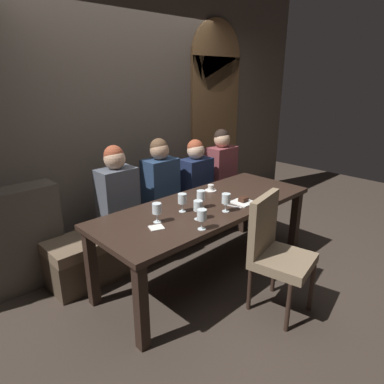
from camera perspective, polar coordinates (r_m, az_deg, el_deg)
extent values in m
plane|color=#382D26|center=(3.46, 2.45, -13.53)|extent=(9.00, 9.00, 0.00)
cube|color=brown|center=(3.87, -10.77, 13.36)|extent=(6.00, 0.12, 3.00)
cube|color=brown|center=(4.76, 3.85, 9.19)|extent=(0.90, 0.05, 2.10)
cylinder|color=brown|center=(4.69, 4.16, 21.92)|extent=(0.90, 0.05, 0.90)
cube|color=black|center=(2.49, -8.61, -18.69)|extent=(0.08, 0.08, 0.69)
cube|color=black|center=(3.87, 17.01, -4.89)|extent=(0.08, 0.08, 0.69)
cube|color=black|center=(3.00, -16.64, -12.19)|extent=(0.08, 0.08, 0.69)
cube|color=black|center=(4.21, 8.76, -2.24)|extent=(0.08, 0.08, 0.69)
cube|color=#302119|center=(3.13, 2.64, -2.42)|extent=(2.20, 0.84, 0.04)
cube|color=#4A3C2E|center=(3.83, -5.17, -7.20)|extent=(2.50, 0.40, 0.35)
cube|color=brown|center=(3.73, -5.28, -4.11)|extent=(2.50, 0.44, 0.10)
cylinder|color=#302119|center=(2.78, 15.97, -18.32)|extent=(0.04, 0.04, 0.42)
cylinder|color=#302119|center=(3.05, 19.55, -15.06)|extent=(0.04, 0.04, 0.42)
cylinder|color=#302119|center=(2.93, 9.71, -15.62)|extent=(0.04, 0.04, 0.42)
cylinder|color=#302119|center=(3.19, 13.69, -12.82)|extent=(0.04, 0.04, 0.42)
cube|color=#7F6B51|center=(2.85, 15.16, -11.22)|extent=(0.52, 0.52, 0.08)
cube|color=#7F6B51|center=(2.78, 11.99, -5.24)|extent=(0.44, 0.14, 0.48)
cube|color=#4C515B|center=(3.31, -12.47, -1.09)|extent=(0.36, 0.24, 0.60)
sphere|color=tan|center=(3.20, -12.97, 5.47)|extent=(0.20, 0.20, 0.20)
sphere|color=brown|center=(3.20, -13.11, 6.11)|extent=(0.18, 0.18, 0.18)
cube|color=navy|center=(3.64, -5.33, 1.07)|extent=(0.36, 0.24, 0.59)
sphere|color=tan|center=(3.54, -5.52, 7.00)|extent=(0.20, 0.20, 0.20)
sphere|color=brown|center=(3.54, -5.64, 7.58)|extent=(0.18, 0.18, 0.18)
cube|color=#192342|center=(3.93, 0.64, 1.99)|extent=(0.36, 0.24, 0.52)
sphere|color=#DBB293|center=(3.84, 0.66, 7.01)|extent=(0.20, 0.20, 0.20)
sphere|color=brown|center=(3.84, 0.55, 7.55)|extent=(0.18, 0.18, 0.18)
cube|color=brown|center=(4.27, 4.96, 3.78)|extent=(0.36, 0.24, 0.58)
sphere|color=tan|center=(4.19, 5.11, 8.84)|extent=(0.20, 0.20, 0.20)
sphere|color=black|center=(4.19, 5.02, 9.33)|extent=(0.18, 0.18, 0.18)
cylinder|color=silver|center=(2.76, -5.95, -5.05)|extent=(0.06, 0.06, 0.00)
cylinder|color=silver|center=(2.74, -5.98, -4.30)|extent=(0.01, 0.01, 0.07)
cylinder|color=silver|center=(2.71, -6.03, -2.74)|extent=(0.08, 0.08, 0.08)
cylinder|color=silver|center=(2.62, 1.66, -6.27)|extent=(0.06, 0.06, 0.00)
cylinder|color=silver|center=(2.61, 1.67, -5.49)|extent=(0.01, 0.01, 0.07)
cylinder|color=silver|center=(2.57, 1.68, -3.87)|extent=(0.08, 0.08, 0.08)
cylinder|color=gold|center=(2.59, 1.68, -4.43)|extent=(0.07, 0.07, 0.02)
cylinder|color=silver|center=(3.03, 1.50, -2.67)|extent=(0.06, 0.06, 0.00)
cylinder|color=silver|center=(3.02, 1.51, -1.97)|extent=(0.01, 0.01, 0.07)
cylinder|color=silver|center=(2.99, 1.52, -0.54)|extent=(0.08, 0.08, 0.08)
cylinder|color=silver|center=(2.80, 1.03, -4.59)|extent=(0.06, 0.06, 0.00)
cylinder|color=silver|center=(2.78, 1.03, -3.85)|extent=(0.01, 0.01, 0.07)
cylinder|color=silver|center=(2.75, 1.04, -2.31)|extent=(0.08, 0.08, 0.08)
cylinder|color=maroon|center=(2.76, 1.04, -2.68)|extent=(0.07, 0.07, 0.04)
cylinder|color=silver|center=(2.95, -1.64, -3.28)|extent=(0.06, 0.06, 0.00)
cylinder|color=silver|center=(2.94, -1.65, -2.57)|extent=(0.01, 0.01, 0.07)
cylinder|color=silver|center=(2.91, -1.66, -1.11)|extent=(0.08, 0.08, 0.08)
cylinder|color=gold|center=(2.92, -1.66, -1.58)|extent=(0.07, 0.07, 0.03)
cylinder|color=silver|center=(2.97, 5.72, -3.25)|extent=(0.06, 0.06, 0.00)
cylinder|color=silver|center=(2.95, 5.74, -2.54)|extent=(0.01, 0.01, 0.07)
cylinder|color=silver|center=(2.92, 5.79, -1.09)|extent=(0.08, 0.08, 0.08)
cylinder|color=gold|center=(2.93, 5.78, -1.46)|extent=(0.07, 0.07, 0.04)
cylinder|color=white|center=(3.48, 3.20, 0.29)|extent=(0.12, 0.12, 0.01)
cylinder|color=white|center=(3.47, 3.21, 0.79)|extent=(0.06, 0.06, 0.06)
cylinder|color=brown|center=(3.47, 3.21, 1.17)|extent=(0.05, 0.05, 0.01)
cube|color=white|center=(3.19, 8.55, -1.71)|extent=(0.19, 0.19, 0.01)
cube|color=#381E14|center=(3.19, 8.68, -1.25)|extent=(0.08, 0.06, 0.04)
cube|color=silver|center=(3.08, 6.93, -2.39)|extent=(0.06, 0.17, 0.01)
cube|color=silver|center=(2.65, -6.04, -6.01)|extent=(0.14, 0.13, 0.01)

